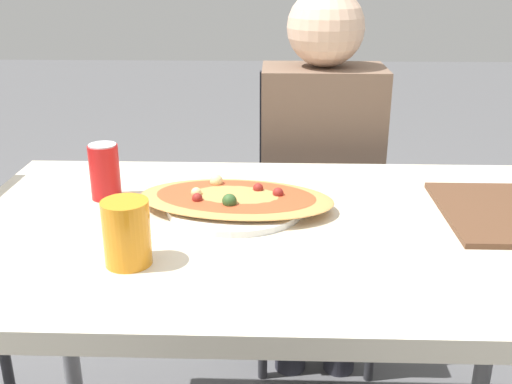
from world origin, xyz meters
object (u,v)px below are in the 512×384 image
at_px(person_seated, 321,158).
at_px(pizza_main, 235,200).
at_px(chair_far_seated, 316,203).
at_px(soda_can, 105,172).
at_px(drink_glass, 127,233).
at_px(dining_table, 277,258).

xyz_separation_m(person_seated, pizza_main, (-0.22, -0.53, 0.07)).
bearing_deg(chair_far_seated, pizza_main, 71.14).
height_order(chair_far_seated, pizza_main, chair_far_seated).
distance_m(chair_far_seated, soda_can, 0.85).
bearing_deg(drink_glass, pizza_main, 55.84).
xyz_separation_m(chair_far_seated, drink_glass, (-0.39, -0.90, 0.31)).
relative_size(chair_far_seated, soda_can, 7.38).
xyz_separation_m(soda_can, drink_glass, (0.12, -0.31, -0.00)).
distance_m(chair_far_seated, drink_glass, 1.03).
bearing_deg(pizza_main, dining_table, -40.10).
bearing_deg(pizza_main, drink_glass, -124.16).
bearing_deg(soda_can, chair_far_seated, 49.06).
bearing_deg(dining_table, chair_far_seated, 79.78).
bearing_deg(drink_glass, person_seated, 63.35).
bearing_deg(person_seated, drink_glass, 63.35).
xyz_separation_m(chair_far_seated, person_seated, (0.00, -0.12, 0.19)).
xyz_separation_m(pizza_main, drink_glass, (-0.17, -0.25, 0.04)).
relative_size(chair_far_seated, pizza_main, 2.08).
distance_m(soda_can, drink_glass, 0.33).
height_order(soda_can, drink_glass, soda_can).
bearing_deg(pizza_main, person_seated, 67.33).
height_order(person_seated, drink_glass, person_seated).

